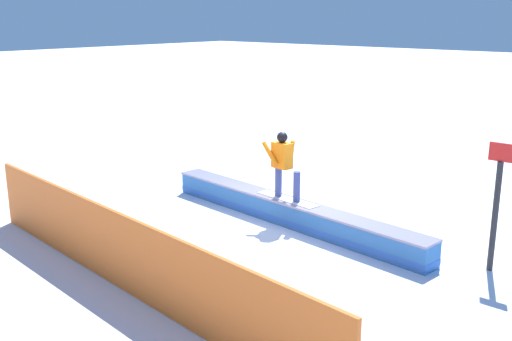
{
  "coord_description": "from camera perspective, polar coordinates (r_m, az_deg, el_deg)",
  "views": [
    {
      "loc": [
        -7.12,
        9.26,
        4.17
      ],
      "look_at": [
        0.03,
        1.0,
        1.32
      ],
      "focal_mm": 42.31,
      "sensor_mm": 36.0,
      "label": 1
    }
  ],
  "objects": [
    {
      "name": "ground_plane",
      "position": [
        12.4,
        3.13,
        -5.05
      ],
      "size": [
        120.0,
        120.0,
        0.0
      ],
      "primitive_type": "plane",
      "color": "white"
    },
    {
      "name": "grind_box",
      "position": [
        12.32,
        3.14,
        -4.04
      ],
      "size": [
        6.6,
        1.16,
        0.51
      ],
      "color": "#2C6BB7",
      "rests_on": "ground_plane"
    },
    {
      "name": "snowboarder",
      "position": [
        12.15,
        2.62,
        0.7
      ],
      "size": [
        1.53,
        0.46,
        1.38
      ],
      "color": "silver",
      "rests_on": "grind_box"
    },
    {
      "name": "safety_fence",
      "position": [
        9.48,
        -12.29,
        -7.67
      ],
      "size": [
        8.76,
        0.91,
        1.25
      ],
      "primitive_type": "cube",
      "rotation": [
        0.0,
        0.0,
        -0.1
      ],
      "color": "orange",
      "rests_on": "ground_plane"
    },
    {
      "name": "trail_marker",
      "position": [
        10.6,
        21.76,
        -2.96
      ],
      "size": [
        0.4,
        0.1,
        2.17
      ],
      "color": "#262628",
      "rests_on": "ground_plane"
    }
  ]
}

